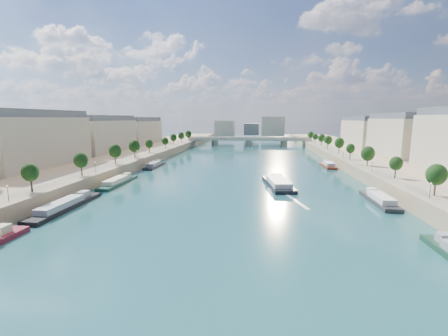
# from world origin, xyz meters

# --- Properties ---
(ground) EXTENTS (700.00, 700.00, 0.00)m
(ground) POSITION_xyz_m (0.00, 100.00, 0.00)
(ground) COLOR #0D3039
(ground) RESTS_ON ground
(quay_left) EXTENTS (44.00, 520.00, 5.00)m
(quay_left) POSITION_xyz_m (-72.00, 100.00, 2.50)
(quay_left) COLOR #9E8460
(quay_left) RESTS_ON ground
(quay_right) EXTENTS (44.00, 520.00, 5.00)m
(quay_right) POSITION_xyz_m (72.00, 100.00, 2.50)
(quay_right) COLOR #9E8460
(quay_right) RESTS_ON ground
(pave_left) EXTENTS (14.00, 520.00, 0.10)m
(pave_left) POSITION_xyz_m (-57.00, 100.00, 5.05)
(pave_left) COLOR gray
(pave_left) RESTS_ON quay_left
(pave_right) EXTENTS (14.00, 520.00, 0.10)m
(pave_right) POSITION_xyz_m (57.00, 100.00, 5.05)
(pave_right) COLOR gray
(pave_right) RESTS_ON quay_right
(trees_left) EXTENTS (4.80, 268.80, 8.26)m
(trees_left) POSITION_xyz_m (-55.00, 102.00, 10.48)
(trees_left) COLOR #382B1E
(trees_left) RESTS_ON ground
(trees_right) EXTENTS (4.80, 268.80, 8.26)m
(trees_right) POSITION_xyz_m (55.00, 110.00, 10.48)
(trees_right) COLOR #382B1E
(trees_right) RESTS_ON ground
(lamps_left) EXTENTS (0.36, 200.36, 4.28)m
(lamps_left) POSITION_xyz_m (-52.50, 90.00, 7.78)
(lamps_left) COLOR black
(lamps_left) RESTS_ON ground
(lamps_right) EXTENTS (0.36, 200.36, 4.28)m
(lamps_right) POSITION_xyz_m (52.50, 105.00, 7.78)
(lamps_right) COLOR black
(lamps_right) RESTS_ON ground
(buildings_left) EXTENTS (16.00, 226.00, 23.20)m
(buildings_left) POSITION_xyz_m (-85.00, 112.00, 16.45)
(buildings_left) COLOR #BCAE91
(buildings_left) RESTS_ON ground
(buildings_right) EXTENTS (16.00, 226.00, 23.20)m
(buildings_right) POSITION_xyz_m (85.00, 112.00, 16.45)
(buildings_right) COLOR #BCAE91
(buildings_right) RESTS_ON ground
(skyline) EXTENTS (79.00, 42.00, 22.00)m
(skyline) POSITION_xyz_m (3.19, 319.52, 14.66)
(skyline) COLOR #BCAE91
(skyline) RESTS_ON ground
(bridge) EXTENTS (112.00, 12.00, 8.15)m
(bridge) POSITION_xyz_m (0.00, 243.66, 5.08)
(bridge) COLOR #C1B79E
(bridge) RESTS_ON ground
(tour_barge) EXTENTS (11.70, 27.79, 3.72)m
(tour_barge) POSITION_xyz_m (16.28, 77.62, 1.00)
(tour_barge) COLOR black
(tour_barge) RESTS_ON ground
(wake) EXTENTS (11.50, 26.02, 0.04)m
(wake) POSITION_xyz_m (16.28, 60.99, 0.02)
(wake) COLOR silver
(wake) RESTS_ON ground
(moored_barges_left) EXTENTS (5.00, 159.72, 3.60)m
(moored_barges_left) POSITION_xyz_m (-45.50, 44.19, 0.84)
(moored_barges_left) COLOR black
(moored_barges_left) RESTS_ON ground
(moored_barges_right) EXTENTS (5.00, 162.30, 3.60)m
(moored_barges_right) POSITION_xyz_m (45.50, 41.42, 0.84)
(moored_barges_right) COLOR black
(moored_barges_right) RESTS_ON ground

